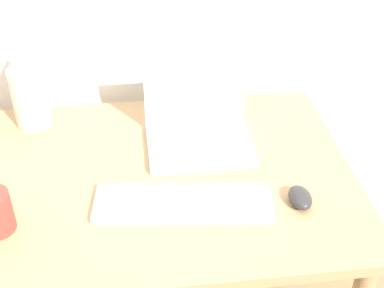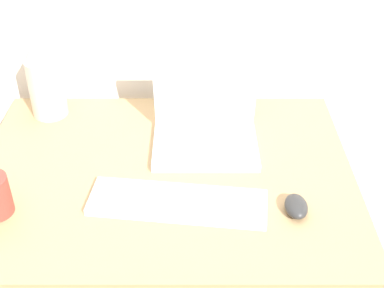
% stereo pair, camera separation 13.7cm
% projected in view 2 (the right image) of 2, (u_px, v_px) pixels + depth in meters
% --- Properties ---
extents(desk, '(1.02, 0.77, 0.77)m').
position_uv_depth(desk, '(165.00, 201.00, 1.50)').
color(desk, tan).
rests_on(desk, ground_plane).
extents(laptop, '(0.29, 0.24, 0.25)m').
position_uv_depth(laptop, '(205.00, 126.00, 1.52)').
color(laptop, white).
rests_on(laptop, desk).
extents(keyboard, '(0.45, 0.18, 0.02)m').
position_uv_depth(keyboard, '(177.00, 202.00, 1.32)').
color(keyboard, white).
rests_on(keyboard, desk).
extents(mouse, '(0.06, 0.09, 0.04)m').
position_uv_depth(mouse, '(296.00, 206.00, 1.30)').
color(mouse, '#2D2D2D').
rests_on(mouse, desk).
extents(vase, '(0.11, 0.11, 0.26)m').
position_uv_depth(vase, '(44.00, 77.00, 1.60)').
color(vase, beige).
rests_on(vase, desk).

